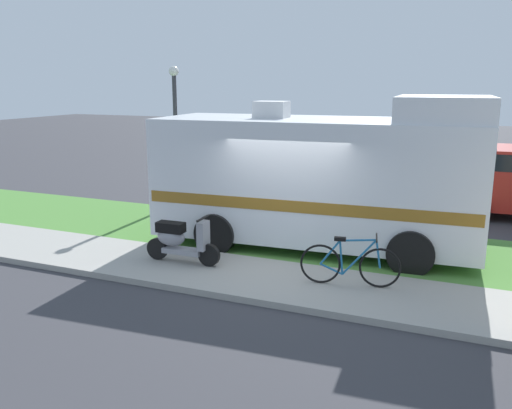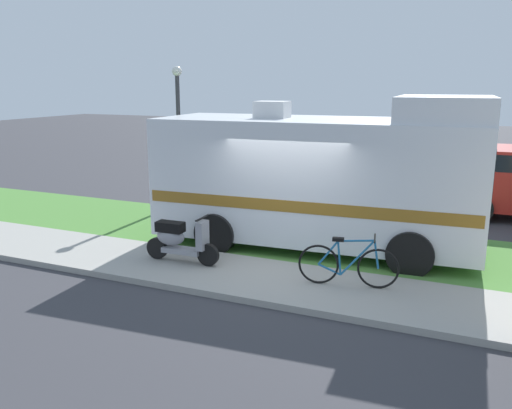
# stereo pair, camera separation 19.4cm
# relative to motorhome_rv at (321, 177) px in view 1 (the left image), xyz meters

# --- Properties ---
(ground_plane) EXTENTS (80.00, 80.00, 0.00)m
(ground_plane) POSITION_rel_motorhome_rv_xyz_m (-0.36, -1.32, -1.59)
(ground_plane) COLOR #38383D
(sidewalk) EXTENTS (24.00, 2.00, 0.12)m
(sidewalk) POSITION_rel_motorhome_rv_xyz_m (-0.36, -2.52, -1.53)
(sidewalk) COLOR #9E9B93
(sidewalk) RESTS_ON ground
(grass_strip) EXTENTS (24.00, 3.40, 0.08)m
(grass_strip) POSITION_rel_motorhome_rv_xyz_m (-0.36, 0.18, -1.55)
(grass_strip) COLOR #4C8438
(grass_strip) RESTS_ON ground
(motorhome_rv) EXTENTS (7.03, 2.99, 3.35)m
(motorhome_rv) POSITION_rel_motorhome_rv_xyz_m (0.00, 0.00, 0.00)
(motorhome_rv) COLOR silver
(motorhome_rv) RESTS_ON ground
(scooter) EXTENTS (1.59, 0.50, 0.97)m
(scooter) POSITION_rel_motorhome_rv_xyz_m (-2.18, -2.38, -1.02)
(scooter) COLOR black
(scooter) RESTS_ON ground
(bicycle) EXTENTS (1.73, 0.52, 0.91)m
(bicycle) POSITION_rel_motorhome_rv_xyz_m (1.20, -2.32, -1.08)
(bicycle) COLOR black
(bicycle) RESTS_ON ground
(pickup_truck_far) EXTENTS (5.50, 2.36, 1.79)m
(pickup_truck_far) POSITION_rel_motorhome_rv_xyz_m (-0.08, 7.92, -0.64)
(pickup_truck_far) COLOR #1E2328
(pickup_truck_far) RESTS_ON ground
(street_lamp_post) EXTENTS (0.28, 0.28, 4.06)m
(street_lamp_post) POSITION_rel_motorhome_rv_xyz_m (-5.01, 2.28, 0.88)
(street_lamp_post) COLOR #333338
(street_lamp_post) RESTS_ON ground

